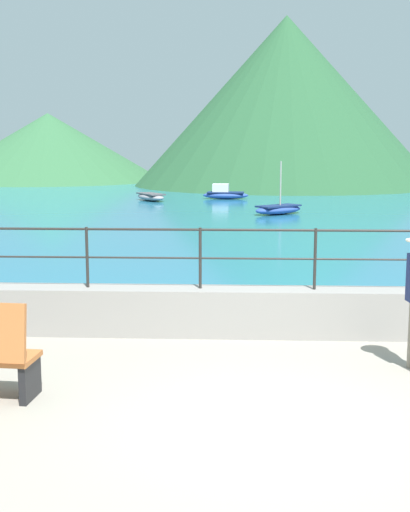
{
  "coord_description": "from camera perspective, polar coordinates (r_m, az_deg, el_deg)",
  "views": [
    {
      "loc": [
        -0.31,
        -6.61,
        2.8
      ],
      "look_at": [
        -0.79,
        3.7,
        1.1
      ],
      "focal_mm": 47.77,
      "sensor_mm": 36.0,
      "label": 1
    }
  ],
  "objects": [
    {
      "name": "hill_secondary",
      "position": [
        53.93,
        -12.95,
        8.86
      ],
      "size": [
        17.57,
        17.57,
        5.13
      ],
      "primitive_type": "cone",
      "color": "#33663D",
      "rests_on": "ground"
    },
    {
      "name": "boat_4",
      "position": [
        33.61,
        -4.56,
        4.98
      ],
      "size": [
        1.98,
        2.43,
        0.36
      ],
      "color": "gray",
      "rests_on": "lake_water"
    },
    {
      "name": "hill_main",
      "position": [
        47.02,
        6.74,
        12.69
      ],
      "size": [
        20.43,
        20.43,
        11.18
      ],
      "primitive_type": "cone",
      "color": "#285633",
      "rests_on": "ground"
    },
    {
      "name": "lake_water",
      "position": [
        32.57,
        3.19,
        4.46
      ],
      "size": [
        64.0,
        44.32,
        0.06
      ],
      "primitive_type": "cube",
      "color": "#236B89",
      "rests_on": "ground"
    },
    {
      "name": "railing",
      "position": [
        9.92,
        4.42,
        0.75
      ],
      "size": [
        18.44,
        0.04,
        0.9
      ],
      "color": "#282623",
      "rests_on": "promenade_wall"
    },
    {
      "name": "boat_1",
      "position": [
        34.61,
        1.66,
        5.25
      ],
      "size": [
        2.36,
        1.05,
        0.76
      ],
      "color": "#2D4C9E",
      "rests_on": "lake_water"
    },
    {
      "name": "boat_7",
      "position": [
        27.11,
        6.16,
        3.93
      ],
      "size": [
        2.33,
        2.18,
        2.09
      ],
      "color": "#2D4C9E",
      "rests_on": "lake_water"
    },
    {
      "name": "ground_plane",
      "position": [
        7.18,
        5.08,
        -13.62
      ],
      "size": [
        120.0,
        120.0,
        0.0
      ],
      "primitive_type": "plane",
      "color": "gray"
    },
    {
      "name": "promenade_wall",
      "position": [
        10.11,
        4.35,
        -4.69
      ],
      "size": [
        20.0,
        0.56,
        0.7
      ],
      "primitive_type": "cube",
      "color": "gray",
      "rests_on": "ground"
    }
  ]
}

